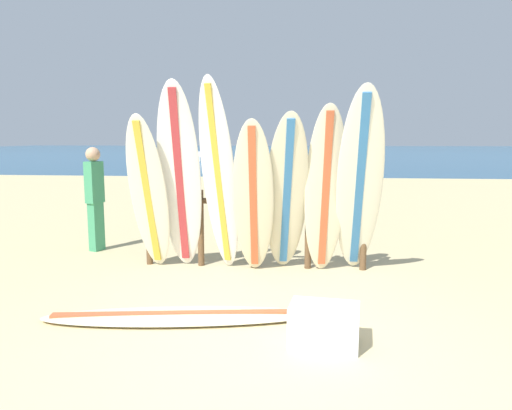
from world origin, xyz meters
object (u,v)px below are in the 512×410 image
Objects in this scene: surfboard_leaning_center_left at (219,177)px; surfboard_leaning_center at (253,199)px; surfboard_leaning_far_right at (360,185)px; beachgoer_standing at (95,194)px; surfboard_rack at (254,220)px; surfboard_leaning_right at (325,191)px; small_boat_offshore at (203,157)px; cooler_box at (324,325)px; surfboard_leaning_left at (180,178)px; surfboard_leaning_center_right at (287,195)px; surfboard_lying_on_sand at (180,316)px; surfboard_leaning_far_left at (148,194)px.

surfboard_leaning_center is at bearing -10.89° from surfboard_leaning_center_left.
surfboard_leaning_far_right is 1.47× the size of beachgoer_standing.
surfboard_leaning_right is (0.97, -0.28, 0.46)m from surfboard_rack.
surfboard_leaning_right reaches higher than surfboard_leaning_center.
surfboard_rack is at bearing -76.65° from small_boat_offshore.
surfboard_leaning_right is (1.39, 0.06, -0.17)m from surfboard_leaning_center_left.
cooler_box is at bearing -92.29° from surfboard_leaning_right.
surfboard_leaning_center is (1.01, -0.16, -0.25)m from surfboard_leaning_left.
surfboard_leaning_center_right is at bearing 15.95° from surfboard_leaning_center.
beachgoer_standing is (-2.09, 2.74, 0.88)m from surfboard_lying_on_sand.
surfboard_leaning_far_left is 0.99× the size of surfboard_leaning_center_right.
surfboard_leaning_center is at bearing -178.66° from surfboard_leaning_far_right.
surfboard_rack is at bearing 13.15° from surfboard_leaning_far_left.
surfboard_leaning_center_left reaches higher than surfboard_leaning_far_right.
surfboard_leaning_left is 3.07m from cooler_box.
surfboard_leaning_center_right reaches higher than small_boat_offshore.
small_boat_offshore is at bearing 100.71° from surfboard_leaning_far_left.
surfboard_leaning_center is at bearing 119.63° from cooler_box.
surfboard_leaning_center_right reaches higher than beachgoer_standing.
beachgoer_standing is (-2.62, 0.72, 0.25)m from surfboard_rack.
small_boat_offshore is at bearing 104.94° from surfboard_leaning_right.
cooler_box is at bearing -43.24° from surfboard_leaning_far_left.
surfboard_leaning_center_right is at bearing 2.10° from surfboard_leaning_center_left.
surfboard_leaning_center_left is 0.79× the size of small_boat_offshore.
surfboard_rack is 2.73m from beachgoer_standing.
small_boat_offshore is (-6.74, 30.52, -1.03)m from surfboard_leaning_center_left.
surfboard_leaning_far_left is 3.24m from cooler_box.
surfboard_lying_on_sand is (-0.12, -1.68, -1.25)m from surfboard_leaning_center_left.
surfboard_leaning_far_left is at bearing -79.29° from small_boat_offshore.
beachgoer_standing reaches higher than small_boat_offshore.
surfboard_lying_on_sand is at bearing -139.91° from surfboard_leaning_far_right.
surfboard_rack reaches higher than cooler_box.
surfboard_leaning_center_left is at bearing 169.11° from surfboard_leaning_center.
surfboard_leaning_left is 0.55m from surfboard_leaning_center_left.
surfboard_leaning_left is 1.14× the size of surfboard_leaning_right.
surfboard_leaning_center_left is 31.27m from small_boat_offshore.
surfboard_rack is 31.02m from small_boat_offshore.
cooler_box is (0.88, -2.46, -0.48)m from surfboard_rack.
beachgoer_standing is (-1.23, 1.05, -0.15)m from surfboard_leaning_far_left.
beachgoer_standing is at bearing 156.63° from surfboard_leaning_center.
surfboard_lying_on_sand is at bearing -63.23° from surfboard_leaning_far_left.
surfboard_leaning_center_left is at bearing 86.07° from surfboard_lying_on_sand.
surfboard_rack is 1.52× the size of surfboard_leaning_center.
surfboard_leaning_center_left is 0.54m from surfboard_leaning_center.
surfboard_leaning_center is 1.36m from surfboard_leaning_far_right.
surfboard_lying_on_sand is (-0.58, -1.59, -0.99)m from surfboard_leaning_center.
surfboard_leaning_center_right is 3.26m from beachgoer_standing.
surfboard_leaning_center reaches higher than cooler_box.
surfboard_leaning_right reaches higher than surfboard_leaning_far_left.
surfboard_leaning_center is 1.23× the size of beachgoer_standing.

